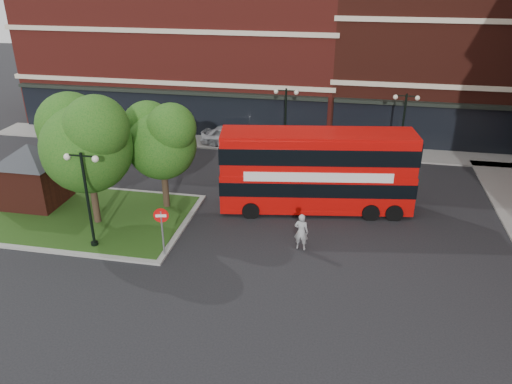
% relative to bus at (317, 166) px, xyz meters
% --- Properties ---
extents(ground, '(120.00, 120.00, 0.00)m').
position_rel_bus_xyz_m(ground, '(-4.86, -6.48, -2.65)').
color(ground, black).
rests_on(ground, ground).
extents(pavement_far, '(44.00, 3.00, 0.12)m').
position_rel_bus_xyz_m(pavement_far, '(-4.86, 10.02, -2.59)').
color(pavement_far, slate).
rests_on(pavement_far, ground).
extents(terrace_far_left, '(26.00, 12.00, 14.00)m').
position_rel_bus_xyz_m(terrace_far_left, '(-12.86, 17.52, 4.35)').
color(terrace_far_left, maroon).
rests_on(terrace_far_left, ground).
extents(terrace_far_right, '(18.00, 12.00, 16.00)m').
position_rel_bus_xyz_m(terrace_far_right, '(9.14, 17.52, 5.35)').
color(terrace_far_right, '#471911').
rests_on(terrace_far_right, ground).
extents(traffic_island, '(12.60, 7.60, 0.15)m').
position_rel_bus_xyz_m(traffic_island, '(-12.86, -3.48, -2.58)').
color(traffic_island, gray).
rests_on(traffic_island, ground).
extents(kiosk, '(6.51, 6.51, 3.60)m').
position_rel_bus_xyz_m(kiosk, '(-15.86, -2.48, -0.34)').
color(kiosk, '#471911').
rests_on(kiosk, traffic_island).
extents(tree_island_west, '(5.40, 4.71, 7.21)m').
position_rel_bus_xyz_m(tree_island_west, '(-11.45, -3.90, 2.14)').
color(tree_island_west, '#2D2116').
rests_on(tree_island_west, ground).
extents(tree_island_east, '(4.46, 3.90, 6.29)m').
position_rel_bus_xyz_m(tree_island_east, '(-8.44, -1.42, 1.59)').
color(tree_island_east, '#2D2116').
rests_on(tree_island_east, ground).
extents(lamp_island, '(1.72, 0.36, 5.00)m').
position_rel_bus_xyz_m(lamp_island, '(-10.36, -6.28, 0.17)').
color(lamp_island, black).
rests_on(lamp_island, ground).
extents(lamp_far_left, '(1.72, 0.36, 5.00)m').
position_rel_bus_xyz_m(lamp_far_left, '(-2.86, 8.02, 0.17)').
color(lamp_far_left, black).
rests_on(lamp_far_left, ground).
extents(lamp_far_right, '(1.72, 0.36, 5.00)m').
position_rel_bus_xyz_m(lamp_far_right, '(5.14, 8.02, 0.17)').
color(lamp_far_right, black).
rests_on(lamp_far_right, ground).
extents(bus, '(10.83, 4.02, 4.04)m').
position_rel_bus_xyz_m(bus, '(0.00, 0.00, 0.00)').
color(bus, '#B70907').
rests_on(bus, ground).
extents(woman, '(0.74, 0.53, 1.92)m').
position_rel_bus_xyz_m(woman, '(-0.30, -4.48, -1.69)').
color(woman, gray).
rests_on(woman, ground).
extents(car_silver, '(4.71, 2.25, 1.55)m').
position_rel_bus_xyz_m(car_silver, '(-7.20, 9.52, -1.88)').
color(car_silver, silver).
rests_on(car_silver, ground).
extents(car_white, '(4.79, 2.09, 1.53)m').
position_rel_bus_xyz_m(car_white, '(-1.86, 8.02, -1.89)').
color(car_white, white).
rests_on(car_white, ground).
extents(no_entry_sign, '(0.71, 0.21, 2.58)m').
position_rel_bus_xyz_m(no_entry_sign, '(-6.66, -6.43, -0.81)').
color(no_entry_sign, slate).
rests_on(no_entry_sign, ground).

